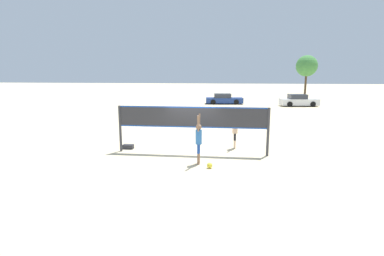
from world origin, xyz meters
TOP-DOWN VIEW (x-y plane):
  - ground_plane at (0.00, 0.00)m, footprint 200.00×200.00m
  - volleyball_net at (0.00, 0.00)m, footprint 7.55×0.13m
  - player_spiker at (0.50, -1.70)m, footprint 0.28×0.72m
  - player_blocker at (2.15, 1.31)m, footprint 0.28×0.69m
  - volleyball at (1.03, -2.26)m, footprint 0.24×0.24m
  - gear_bag at (-3.50, 0.52)m, footprint 0.55×0.32m
  - parked_car_near at (10.27, 23.18)m, footprint 4.63×2.24m
  - parked_car_mid at (1.18, 24.89)m, footprint 4.92×2.26m
  - tree_left_cluster at (12.97, 31.52)m, footprint 3.04×3.04m

SIDE VIEW (x-z plane):
  - ground_plane at x=0.00m, z-range 0.00..0.00m
  - gear_bag at x=-3.50m, z-range 0.00..0.23m
  - volleyball at x=1.03m, z-range 0.00..0.24m
  - parked_car_mid at x=1.18m, z-range -0.07..1.26m
  - parked_car_near at x=10.27m, z-range -0.08..1.38m
  - player_blocker at x=2.15m, z-range 0.05..2.08m
  - player_spiker at x=0.50m, z-range 0.07..2.30m
  - volleyball_net at x=0.00m, z-range 0.46..2.84m
  - tree_left_cluster at x=12.97m, z-range 1.70..8.22m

